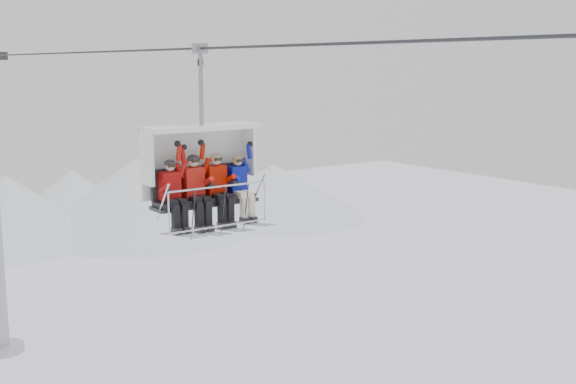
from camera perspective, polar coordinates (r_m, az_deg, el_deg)
haul_cable at (r=13.43m, az=0.00°, el=11.51°), size 0.06×50.00×0.06m
chairlift_carrier at (r=16.44m, az=-7.00°, el=2.21°), size 2.66×1.17×3.98m
skier_far_left at (r=15.85m, az=-9.13°, el=-0.00°), size 0.43×1.69×1.68m
skier_center_left at (r=16.11m, az=-7.33°, el=0.32°), size 0.46×1.69×1.78m
skier_center_right at (r=16.39m, az=-5.56°, el=0.51°), size 0.45×1.69×1.77m
skier_far_right at (r=16.69m, az=-3.83°, el=0.56°), size 0.41×1.69×1.63m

